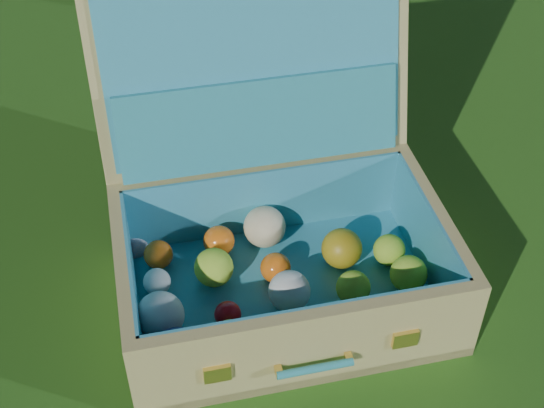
{
  "coord_description": "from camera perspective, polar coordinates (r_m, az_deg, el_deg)",
  "views": [
    {
      "loc": [
        -0.51,
        -1.07,
        1.15
      ],
      "look_at": [
        -0.2,
        -0.03,
        0.19
      ],
      "focal_mm": 50.0,
      "sensor_mm": 36.0,
      "label": 1
    }
  ],
  "objects": [
    {
      "name": "suitcase",
      "position": [
        1.47,
        -0.04,
        -0.4
      ],
      "size": [
        0.67,
        0.62,
        0.59
      ],
      "rotation": [
        0.0,
        0.0,
        -0.08
      ],
      "color": "tan",
      "rests_on": "ground"
    },
    {
      "name": "ground",
      "position": [
        1.65,
        6.24,
        -2.81
      ],
      "size": [
        60.0,
        60.0,
        0.0
      ],
      "primitive_type": "plane",
      "color": "#215114",
      "rests_on": "ground"
    },
    {
      "name": "stray_ball",
      "position": [
        1.61,
        -10.33,
        -3.26
      ],
      "size": [
        0.06,
        0.06,
        0.06
      ],
      "primitive_type": "sphere",
      "color": "teal",
      "rests_on": "ground"
    }
  ]
}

